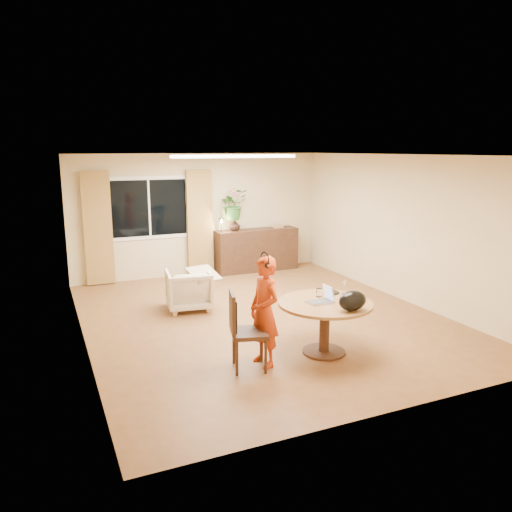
{
  "coord_description": "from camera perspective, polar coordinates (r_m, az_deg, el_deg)",
  "views": [
    {
      "loc": [
        -3.21,
        -7.03,
        2.69
      ],
      "look_at": [
        -0.21,
        -0.2,
        1.09
      ],
      "focal_mm": 35.0,
      "sensor_mm": 36.0,
      "label": 1
    }
  ],
  "objects": [
    {
      "name": "floor",
      "position": [
        8.18,
        0.76,
        -7.06
      ],
      "size": [
        6.5,
        6.5,
        0.0
      ],
      "primitive_type": "plane",
      "color": "brown",
      "rests_on": "ground"
    },
    {
      "name": "ceiling",
      "position": [
        7.73,
        0.82,
        11.46
      ],
      "size": [
        6.5,
        6.5,
        0.0
      ],
      "primitive_type": "plane",
      "rotation": [
        3.14,
        0.0,
        0.0
      ],
      "color": "white",
      "rests_on": "wall_back"
    },
    {
      "name": "wall_back",
      "position": [
        10.86,
        -6.38,
        4.71
      ],
      "size": [
        5.5,
        0.0,
        5.5
      ],
      "primitive_type": "plane",
      "rotation": [
        1.57,
        0.0,
        0.0
      ],
      "color": "tan",
      "rests_on": "floor"
    },
    {
      "name": "wall_left",
      "position": [
        7.18,
        -19.6,
        0.25
      ],
      "size": [
        0.0,
        6.5,
        6.5
      ],
      "primitive_type": "plane",
      "rotation": [
        1.57,
        0.0,
        1.57
      ],
      "color": "tan",
      "rests_on": "floor"
    },
    {
      "name": "wall_right",
      "position": [
        9.32,
        16.38,
        3.07
      ],
      "size": [
        0.0,
        6.5,
        6.5
      ],
      "primitive_type": "plane",
      "rotation": [
        1.57,
        0.0,
        -1.57
      ],
      "color": "tan",
      "rests_on": "floor"
    },
    {
      "name": "window",
      "position": [
        10.54,
        -12.11,
        5.39
      ],
      "size": [
        1.7,
        0.03,
        1.3
      ],
      "color": "white",
      "rests_on": "wall_back"
    },
    {
      "name": "curtain_left",
      "position": [
        10.35,
        -17.63,
        2.98
      ],
      "size": [
        0.55,
        0.08,
        2.25
      ],
      "primitive_type": "cube",
      "color": "olive",
      "rests_on": "wall_back"
    },
    {
      "name": "curtain_right",
      "position": [
        10.77,
        -6.46,
        3.82
      ],
      "size": [
        0.55,
        0.08,
        2.25
      ],
      "primitive_type": "cube",
      "color": "olive",
      "rests_on": "wall_back"
    },
    {
      "name": "ceiling_panel",
      "position": [
        8.83,
        -2.48,
        11.31
      ],
      "size": [
        2.2,
        0.35,
        0.05
      ],
      "primitive_type": "cube",
      "color": "white",
      "rests_on": "ceiling"
    },
    {
      "name": "dining_table",
      "position": [
        6.72,
        7.88,
        -6.47
      ],
      "size": [
        1.25,
        1.25,
        0.71
      ],
      "color": "brown",
      "rests_on": "floor"
    },
    {
      "name": "dining_chair",
      "position": [
        6.21,
        -0.77,
        -8.52
      ],
      "size": [
        0.58,
        0.55,
        1.0
      ],
      "primitive_type": null,
      "rotation": [
        0.0,
        0.0,
        -0.26
      ],
      "color": "black",
      "rests_on": "floor"
    },
    {
      "name": "child",
      "position": [
        6.27,
        0.98,
        -6.37
      ],
      "size": [
        0.56,
        0.41,
        1.4
      ],
      "primitive_type": "imported",
      "rotation": [
        0.0,
        0.0,
        -1.42
      ],
      "color": "red",
      "rests_on": "floor"
    },
    {
      "name": "laptop",
      "position": [
        6.6,
        7.25,
        -4.38
      ],
      "size": [
        0.34,
        0.24,
        0.22
      ],
      "primitive_type": null,
      "rotation": [
        0.0,
        0.0,
        0.05
      ],
      "color": "#B7B7BC",
      "rests_on": "dining_table"
    },
    {
      "name": "tumbler",
      "position": [
        6.88,
        7.21,
        -4.16
      ],
      "size": [
        0.1,
        0.1,
        0.12
      ],
      "primitive_type": null,
      "rotation": [
        0.0,
        0.0,
        0.24
      ],
      "color": "white",
      "rests_on": "dining_table"
    },
    {
      "name": "wine_glass",
      "position": [
        7.05,
        10.09,
        -3.52
      ],
      "size": [
        0.09,
        0.09,
        0.19
      ],
      "primitive_type": null,
      "rotation": [
        0.0,
        0.0,
        0.34
      ],
      "color": "white",
      "rests_on": "dining_table"
    },
    {
      "name": "pot_lid",
      "position": [
        7.08,
        8.68,
        -4.09
      ],
      "size": [
        0.22,
        0.22,
        0.03
      ],
      "primitive_type": null,
      "rotation": [
        0.0,
        0.0,
        -0.09
      ],
      "color": "white",
      "rests_on": "dining_table"
    },
    {
      "name": "handbag",
      "position": [
        6.35,
        10.97,
        -5.04
      ],
      "size": [
        0.42,
        0.3,
        0.26
      ],
      "primitive_type": null,
      "rotation": [
        0.0,
        0.0,
        -0.23
      ],
      "color": "black",
      "rests_on": "dining_table"
    },
    {
      "name": "armchair",
      "position": [
        8.6,
        -7.7,
        -3.83
      ],
      "size": [
        0.83,
        0.84,
        0.68
      ],
      "primitive_type": "imported",
      "rotation": [
        0.0,
        0.0,
        3.0
      ],
      "color": "beige",
      "rests_on": "floor"
    },
    {
      "name": "throw",
      "position": [
        8.48,
        -6.03,
        -1.51
      ],
      "size": [
        0.53,
        0.62,
        0.03
      ],
      "primitive_type": null,
      "rotation": [
        0.0,
        0.0,
        0.16
      ],
      "color": "beige",
      "rests_on": "armchair"
    },
    {
      "name": "sideboard",
      "position": [
        11.2,
        0.07,
        0.7
      ],
      "size": [
        1.88,
        0.46,
        0.94
      ],
      "primitive_type": "cube",
      "color": "black",
      "rests_on": "floor"
    },
    {
      "name": "vase",
      "position": [
        10.9,
        -2.45,
        3.54
      ],
      "size": [
        0.3,
        0.3,
        0.25
      ],
      "primitive_type": "imported",
      "rotation": [
        0.0,
        0.0,
        0.35
      ],
      "color": "black",
      "rests_on": "sideboard"
    },
    {
      "name": "bouquet",
      "position": [
        10.83,
        -2.61,
        5.9
      ],
      "size": [
        0.69,
        0.63,
        0.66
      ],
      "primitive_type": "imported",
      "rotation": [
        0.0,
        0.0,
        0.23
      ],
      "color": "#2A6D29",
      "rests_on": "vase"
    },
    {
      "name": "book_stack",
      "position": [
        11.33,
        2.56,
        3.44
      ],
      "size": [
        0.22,
        0.18,
        0.08
      ],
      "primitive_type": null,
      "rotation": [
        0.0,
        0.0,
        0.16
      ],
      "color": "#906449",
      "rests_on": "sideboard"
    },
    {
      "name": "desk_lamp",
      "position": [
        10.73,
        -4.01,
        3.57
      ],
      "size": [
        0.14,
        0.14,
        0.32
      ],
      "primitive_type": null,
      "rotation": [
        0.0,
        0.0,
        0.04
      ],
      "color": "black",
      "rests_on": "sideboard"
    }
  ]
}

